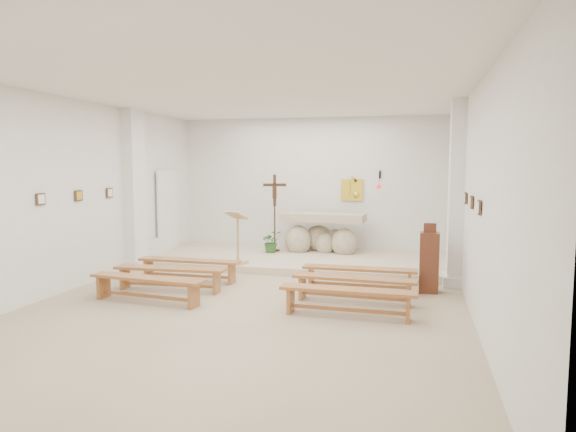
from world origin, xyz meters
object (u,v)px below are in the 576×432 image
(crucifix_stand, at_px, (275,207))
(bench_right_second, at_px, (354,284))
(lectern, at_px, (237,238))
(bench_left_second, at_px, (170,273))
(donation_pedestal, at_px, (429,262))
(bench_right_third, at_px, (348,296))
(bench_left_third, at_px, (147,283))
(bench_left_front, at_px, (189,265))
(altar, at_px, (322,235))
(bench_right_front, at_px, (359,273))

(crucifix_stand, xyz_separation_m, bench_right_second, (2.43, -3.82, -0.92))
(lectern, height_order, bench_left_second, lectern)
(donation_pedestal, relative_size, bench_right_third, 0.61)
(donation_pedestal, bearing_deg, bench_right_second, -139.11)
(lectern, relative_size, bench_left_third, 0.55)
(donation_pedestal, xyz_separation_m, bench_left_front, (-4.57, -0.23, -0.23))
(donation_pedestal, bearing_deg, crucifix_stand, 142.84)
(bench_left_front, relative_size, bench_left_third, 0.99)
(crucifix_stand, xyz_separation_m, bench_left_second, (-0.92, -3.82, -0.92))
(altar, bearing_deg, bench_left_second, -114.94)
(bench_left_second, height_order, bench_right_third, same)
(lectern, relative_size, bench_left_second, 0.56)
(crucifix_stand, height_order, bench_left_front, crucifix_stand)
(bench_right_second, bearing_deg, donation_pedestal, 43.72)
(lectern, xyz_separation_m, donation_pedestal, (3.99, -0.97, -0.17))
(bench_right_second, bearing_deg, crucifix_stand, 125.26)
(bench_right_front, height_order, bench_left_second, same)
(bench_left_third, bearing_deg, crucifix_stand, 84.95)
(bench_left_third, relative_size, bench_right_third, 1.01)
(bench_right_third, bearing_deg, bench_right_front, 91.28)
(donation_pedestal, bearing_deg, bench_left_third, -157.64)
(crucifix_stand, relative_size, bench_right_front, 0.92)
(bench_right_second, bearing_deg, lectern, 146.66)
(bench_left_second, height_order, bench_left_third, same)
(bench_right_front, xyz_separation_m, bench_right_second, (-0.00, -0.82, 0.00))
(altar, bearing_deg, bench_left_front, -120.69)
(bench_left_front, distance_m, bench_right_third, 3.73)
(crucifix_stand, bearing_deg, bench_right_front, -64.15)
(altar, distance_m, bench_left_third, 5.26)
(altar, distance_m, bench_left_front, 3.81)
(donation_pedestal, xyz_separation_m, bench_left_third, (-4.57, -1.88, -0.23))
(altar, distance_m, bench_right_third, 4.99)
(crucifix_stand, xyz_separation_m, bench_right_front, (2.43, -3.00, -0.92))
(bench_left_second, distance_m, bench_right_second, 3.35)
(crucifix_stand, distance_m, bench_right_second, 4.62)
(crucifix_stand, distance_m, bench_right_third, 5.32)
(donation_pedestal, distance_m, bench_left_third, 4.95)
(crucifix_stand, distance_m, bench_left_third, 4.82)
(donation_pedestal, relative_size, bench_left_third, 0.60)
(bench_right_front, distance_m, bench_right_second, 0.82)
(lectern, bearing_deg, bench_left_front, -94.16)
(altar, height_order, crucifix_stand, crucifix_stand)
(lectern, height_order, bench_right_second, lectern)
(bench_right_third, bearing_deg, bench_left_front, 155.15)
(bench_right_second, height_order, bench_left_third, same)
(lectern, height_order, bench_right_third, lectern)
(donation_pedestal, bearing_deg, lectern, 166.36)
(crucifix_stand, relative_size, bench_right_third, 0.92)
(crucifix_stand, distance_m, bench_right_front, 3.97)
(bench_left_front, bearing_deg, bench_right_third, -26.12)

